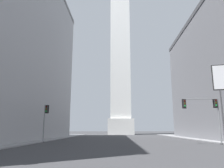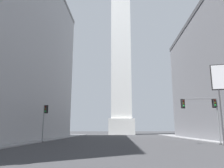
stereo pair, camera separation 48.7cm
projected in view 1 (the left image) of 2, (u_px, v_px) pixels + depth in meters
name	position (u px, v px, depth m)	size (l,w,h in m)	color
sidewalk_left	(18.00, 143.00, 30.47)	(5.00, 96.69, 0.15)	gray
obelisk	(120.00, 43.00, 87.89)	(9.41, 9.41, 75.10)	silver
traffic_light_mid_left	(45.00, 117.00, 34.36)	(0.80, 0.52, 5.79)	slate
traffic_light_mid_right	(206.00, 109.00, 29.85)	(5.03, 0.50, 6.19)	slate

